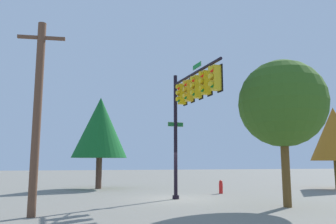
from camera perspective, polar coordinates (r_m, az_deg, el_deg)
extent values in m
plane|color=gray|center=(18.53, 1.34, -14.72)|extent=(120.00, 120.00, 0.00)
cylinder|color=black|center=(18.47, 1.31, -4.08)|extent=(0.20, 0.20, 6.86)
cylinder|color=black|center=(18.52, 1.34, -14.41)|extent=(0.36, 0.36, 0.20)
cylinder|color=black|center=(16.63, 4.64, 6.68)|extent=(5.13, 0.83, 0.14)
cylinder|color=black|center=(17.77, 2.69, 4.02)|extent=(2.34, 0.40, 1.07)
cube|color=yellow|center=(17.92, 2.41, 3.10)|extent=(0.37, 0.41, 1.10)
cube|color=black|center=(18.00, 2.99, 3.05)|extent=(0.44, 0.11, 1.22)
sphere|color=#FF2018|center=(17.91, 1.82, 4.21)|extent=(0.22, 0.22, 0.22)
cylinder|color=yellow|center=(17.89, 1.65, 4.38)|extent=(0.25, 0.18, 0.23)
sphere|color=#855607|center=(17.84, 1.83, 3.15)|extent=(0.22, 0.22, 0.22)
cylinder|color=yellow|center=(17.82, 1.65, 3.32)|extent=(0.25, 0.18, 0.23)
sphere|color=#0B621E|center=(17.77, 1.83, 2.07)|extent=(0.22, 0.22, 0.22)
cylinder|color=yellow|center=(17.76, 1.66, 2.24)|extent=(0.25, 0.18, 0.23)
cube|color=gold|center=(17.08, 3.66, 3.68)|extent=(0.36, 0.40, 1.10)
cube|color=black|center=(17.16, 4.27, 3.63)|extent=(0.44, 0.09, 1.22)
sphere|color=#FF2018|center=(17.07, 3.03, 4.84)|extent=(0.22, 0.22, 0.22)
cylinder|color=gold|center=(17.06, 2.84, 5.02)|extent=(0.25, 0.17, 0.23)
sphere|color=#855607|center=(17.00, 3.04, 3.73)|extent=(0.22, 0.22, 0.22)
cylinder|color=gold|center=(16.99, 2.85, 3.91)|extent=(0.25, 0.17, 0.23)
sphere|color=#0B621E|center=(16.93, 3.05, 2.60)|extent=(0.22, 0.22, 0.22)
cylinder|color=gold|center=(16.92, 2.86, 2.78)|extent=(0.25, 0.17, 0.23)
cube|color=yellow|center=(16.25, 5.03, 4.32)|extent=(0.36, 0.39, 1.10)
cube|color=black|center=(16.33, 5.67, 4.26)|extent=(0.44, 0.09, 1.22)
sphere|color=#FF2018|center=(16.25, 4.36, 5.55)|extent=(0.22, 0.22, 0.22)
cylinder|color=yellow|center=(16.24, 4.17, 5.73)|extent=(0.24, 0.16, 0.23)
sphere|color=#855607|center=(16.17, 4.38, 4.38)|extent=(0.22, 0.22, 0.22)
cylinder|color=yellow|center=(16.16, 4.18, 4.56)|extent=(0.24, 0.16, 0.23)
sphere|color=#0B621E|center=(16.10, 4.39, 3.20)|extent=(0.22, 0.22, 0.22)
cylinder|color=yellow|center=(16.08, 4.19, 3.38)|extent=(0.24, 0.16, 0.23)
cube|color=gold|center=(15.43, 6.55, 5.03)|extent=(0.38, 0.41, 1.10)
cube|color=black|center=(15.53, 7.19, 4.95)|extent=(0.44, 0.11, 1.22)
sphere|color=#FF2018|center=(15.42, 5.87, 6.33)|extent=(0.22, 0.22, 0.22)
cylinder|color=gold|center=(15.41, 5.67, 6.53)|extent=(0.25, 0.18, 0.23)
sphere|color=#855607|center=(15.34, 5.89, 5.10)|extent=(0.22, 0.22, 0.22)
cylinder|color=gold|center=(15.32, 5.69, 5.30)|extent=(0.25, 0.18, 0.23)
sphere|color=#0B621E|center=(15.26, 5.91, 3.86)|extent=(0.22, 0.22, 0.22)
cylinder|color=gold|center=(15.25, 5.71, 4.06)|extent=(0.25, 0.18, 0.23)
cube|color=gold|center=(14.63, 8.24, 5.81)|extent=(0.37, 0.40, 1.10)
cube|color=black|center=(14.73, 8.92, 5.73)|extent=(0.44, 0.11, 1.22)
sphere|color=#FF2018|center=(14.62, 7.52, 7.18)|extent=(0.22, 0.22, 0.22)
cylinder|color=gold|center=(14.61, 7.31, 7.39)|extent=(0.25, 0.17, 0.23)
sphere|color=#855607|center=(14.54, 7.55, 5.89)|extent=(0.22, 0.22, 0.22)
cylinder|color=gold|center=(14.52, 7.34, 6.10)|extent=(0.25, 0.17, 0.23)
sphere|color=#0B621E|center=(14.46, 7.58, 4.58)|extent=(0.22, 0.22, 0.22)
cylinder|color=gold|center=(14.44, 7.36, 4.80)|extent=(0.25, 0.17, 0.23)
cube|color=white|center=(16.49, 5.01, 7.90)|extent=(0.93, 0.15, 0.26)
cube|color=#0E7B29|center=(16.49, 5.01, 7.90)|extent=(0.90, 0.15, 0.22)
cube|color=white|center=(18.53, 1.30, -2.15)|extent=(0.15, 0.93, 0.26)
cube|color=#1D6730|center=(18.53, 1.30, -2.15)|extent=(0.15, 0.90, 0.22)
cylinder|color=brown|center=(13.59, -21.58, -0.67)|extent=(0.31, 0.31, 7.46)
cube|color=brown|center=(14.32, -20.89, 11.83)|extent=(0.24, 1.80, 0.12)
cylinder|color=red|center=(21.79, 9.07, -12.81)|extent=(0.24, 0.24, 0.65)
sphere|color=red|center=(21.77, 9.04, -11.78)|extent=(0.22, 0.22, 0.22)
cylinder|color=red|center=(21.65, 9.22, -12.75)|extent=(0.12, 0.10, 0.10)
cylinder|color=#513529|center=(25.71, -11.81, -10.24)|extent=(0.44, 0.44, 2.28)
cone|color=#165E25|center=(25.82, -11.58, -2.58)|extent=(4.15, 4.15, 4.61)
cone|color=#A4651C|center=(28.02, 26.68, -3.36)|extent=(3.61, 3.61, 4.01)
cylinder|color=brown|center=(16.11, 19.60, -9.88)|extent=(0.37, 0.37, 2.98)
sphere|color=#355E1C|center=(16.31, 19.05, 1.44)|extent=(4.05, 4.05, 4.05)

